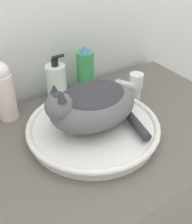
# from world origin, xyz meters

# --- Properties ---
(wall_back) EXTENTS (8.00, 0.05, 2.40)m
(wall_back) POSITION_xyz_m (0.00, 0.68, 1.20)
(wall_back) COLOR silver
(wall_back) RESTS_ON ground_plane
(vanity_counter) EXTENTS (1.00, 0.62, 0.87)m
(vanity_counter) POSITION_xyz_m (0.00, 0.31, 0.44)
(vanity_counter) COLOR #56514C
(vanity_counter) RESTS_ON ground_plane
(sink_basin) EXTENTS (0.42, 0.42, 0.04)m
(sink_basin) POSITION_xyz_m (-0.04, 0.32, 0.89)
(sink_basin) COLOR silver
(sink_basin) RESTS_ON vanity_counter
(cat) EXTENTS (0.29, 0.27, 0.16)m
(cat) POSITION_xyz_m (-0.05, 0.32, 0.98)
(cat) COLOR #56565B
(cat) RESTS_ON sink_basin
(faucet) EXTENTS (0.15, 0.08, 0.14)m
(faucet) POSITION_xyz_m (0.19, 0.40, 0.94)
(faucet) COLOR silver
(faucet) RESTS_ON vanity_counter
(spray_bottle_trigger) EXTENTS (0.07, 0.07, 0.19)m
(spray_bottle_trigger) POSITION_xyz_m (0.08, 0.56, 0.96)
(spray_bottle_trigger) COLOR #338C4C
(spray_bottle_trigger) RESTS_ON vanity_counter
(soap_pump_bottle) EXTENTS (0.07, 0.07, 0.18)m
(soap_pump_bottle) POSITION_xyz_m (-0.04, 0.56, 0.95)
(soap_pump_bottle) COLOR silver
(soap_pump_bottle) RESTS_ON vanity_counter
(lotion_bottle_white) EXTENTS (0.07, 0.07, 0.21)m
(lotion_bottle_white) POSITION_xyz_m (-0.23, 0.56, 0.97)
(lotion_bottle_white) COLOR silver
(lotion_bottle_white) RESTS_ON vanity_counter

